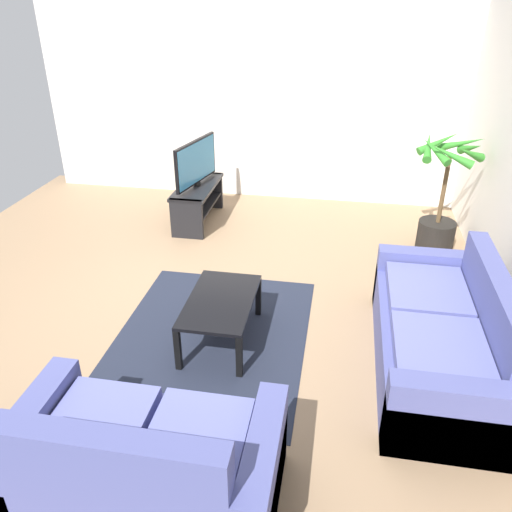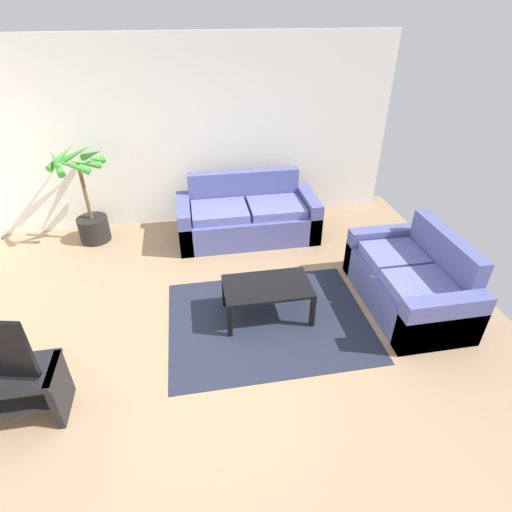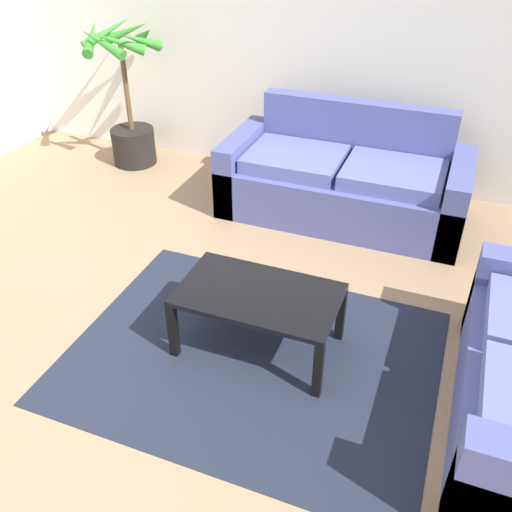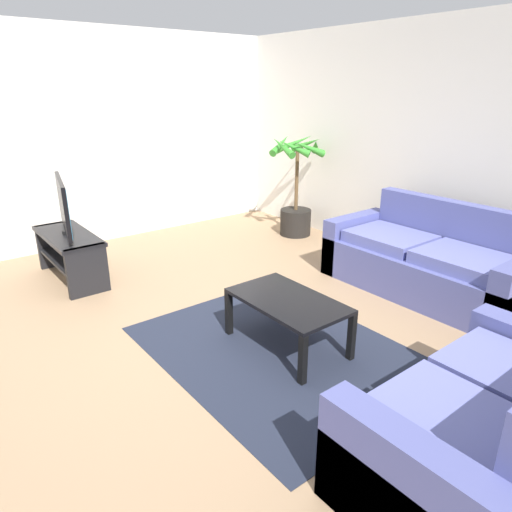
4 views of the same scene
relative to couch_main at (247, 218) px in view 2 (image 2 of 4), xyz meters
name	(u,v)px [view 2 (image 2 of 4)]	position (x,y,z in m)	size (l,w,h in m)	color
ground_plane	(216,350)	(-0.69, -2.28, -0.30)	(6.60, 6.60, 0.00)	#937556
wall_back	(192,135)	(-0.69, 0.72, 1.05)	(6.00, 0.06, 2.70)	silver
couch_main	(247,218)	(0.00, 0.00, 0.00)	(2.02, 0.90, 0.90)	#4C518C
couch_loveseat	(410,282)	(1.59, -1.90, 0.00)	(0.90, 1.59, 0.90)	#4C518C
coffee_table	(267,289)	(-0.07, -1.84, 0.06)	(0.95, 0.56, 0.42)	black
area_rug	(268,320)	(-0.07, -1.94, -0.30)	(2.20, 1.70, 0.01)	#1E2333
potted_palm	(88,207)	(-2.25, 0.26, 0.24)	(0.78, 0.75, 1.39)	black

